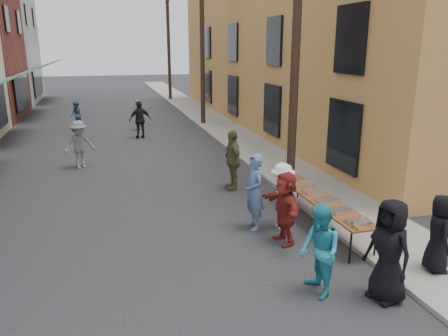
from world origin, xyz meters
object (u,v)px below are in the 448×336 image
utility_pole_far (169,43)px  guest_front_a (389,251)px  utility_pole_near (296,39)px  utility_pole_mid (202,42)px  serving_table (321,199)px  guest_front_c (319,251)px  catering_tray_sausage (359,222)px  server (439,233)px

utility_pole_far → guest_front_a: (-0.90, -30.11, -3.57)m
utility_pole_near → utility_pole_mid: bearing=90.0°
utility_pole_far → serving_table: 27.17m
utility_pole_mid → utility_pole_far: bearing=90.0°
utility_pole_near → utility_pole_far: size_ratio=1.00×
guest_front_a → guest_front_c: guest_front_a is taller
catering_tray_sausage → serving_table: bearing=90.0°
catering_tray_sausage → guest_front_a: (-0.40, -1.56, 0.14)m
guest_front_a → guest_front_c: bearing=-125.4°
utility_pole_far → catering_tray_sausage: 28.80m
utility_pole_mid → utility_pole_far: 12.00m
utility_pole_mid → guest_front_c: 18.13m
server → catering_tray_sausage: bearing=68.4°
catering_tray_sausage → server: server is taller
utility_pole_far → serving_table: size_ratio=2.25×
guest_front_a → guest_front_c: 1.17m
server → guest_front_c: bearing=114.2°
catering_tray_sausage → server: 1.51m
utility_pole_mid → serving_table: (-0.50, -14.90, -3.79)m
catering_tray_sausage → utility_pole_near: bearing=83.7°
serving_table → guest_front_c: guest_front_c is taller
utility_pole_near → utility_pole_mid: (0.00, 12.00, 0.00)m
server → utility_pole_far: bearing=24.6°
guest_front_a → server: size_ratio=1.21×
utility_pole_mid → serving_table: bearing=-91.9°
utility_pole_far → guest_front_a: 30.33m
server → utility_pole_mid: bearing=25.3°
catering_tray_sausage → guest_front_a: bearing=-104.4°
serving_table → guest_front_a: bearing=-97.1°
serving_table → server: 2.93m
utility_pole_mid → utility_pole_far: (0.00, 12.00, 0.00)m
utility_pole_near → utility_pole_far: (0.00, 24.00, 0.00)m
utility_pole_mid → server: bearing=-88.2°
serving_table → server: (1.07, -2.72, 0.16)m
serving_table → server: bearing=-68.6°
utility_pole_near → utility_pole_far: same height
utility_pole_near → utility_pole_mid: same height
utility_pole_far → guest_front_c: size_ratio=5.31×
utility_pole_mid → server: 18.00m
guest_front_c → catering_tray_sausage: bearing=128.4°
catering_tray_sausage → guest_front_a: size_ratio=0.27×
utility_pole_mid → catering_tray_sausage: (-0.50, -16.55, -3.71)m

